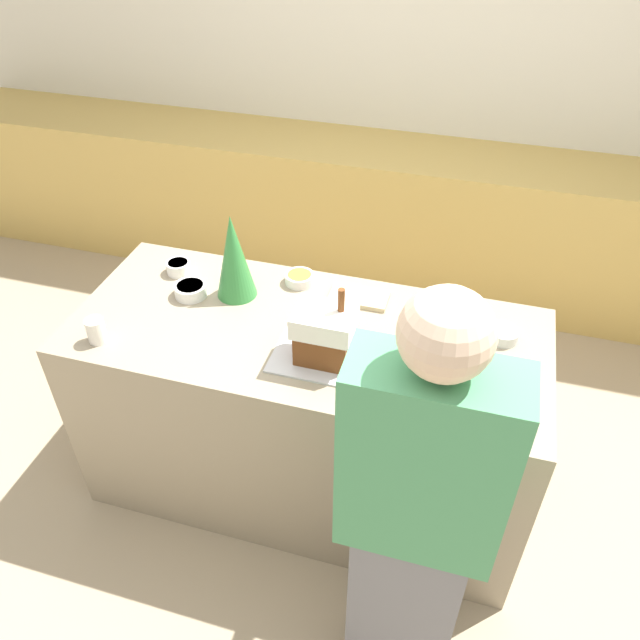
{
  "coord_description": "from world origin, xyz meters",
  "views": [
    {
      "loc": [
        0.57,
        -1.76,
        2.44
      ],
      "look_at": [
        0.06,
        0.0,
        0.98
      ],
      "focal_mm": 35.0,
      "sensor_mm": 36.0,
      "label": 1
    }
  ],
  "objects": [
    {
      "name": "person",
      "position": [
        0.54,
        -0.68,
        0.87
      ],
      "size": [
        0.44,
        0.55,
        1.68
      ],
      "color": "slate",
      "rests_on": "ground_plane"
    },
    {
      "name": "wall_back",
      "position": [
        0.0,
        2.1,
        1.3
      ],
      "size": [
        8.0,
        0.05,
        2.6
      ],
      "color": "white",
      "rests_on": "ground_plane"
    },
    {
      "name": "gingerbread_house",
      "position": [
        0.11,
        -0.14,
        1.03
      ],
      "size": [
        0.21,
        0.17,
        0.29
      ],
      "color": "brown",
      "rests_on": "baking_tray"
    },
    {
      "name": "ground_plane",
      "position": [
        0.0,
        0.0,
        0.0
      ],
      "size": [
        12.0,
        12.0,
        0.0
      ],
      "primitive_type": "plane",
      "color": "tan"
    },
    {
      "name": "candy_bowl_center_rear",
      "position": [
        -0.64,
        0.22,
        0.95
      ],
      "size": [
        0.1,
        0.1,
        0.05
      ],
      "color": "white",
      "rests_on": "kitchen_island"
    },
    {
      "name": "decorative_tree",
      "position": [
        -0.34,
        0.14,
        1.1
      ],
      "size": [
        0.16,
        0.16,
        0.36
      ],
      "color": "#33843D",
      "rests_on": "kitchen_island"
    },
    {
      "name": "candy_bowl_near_tray_right",
      "position": [
        0.73,
        0.15,
        0.94
      ],
      "size": [
        0.11,
        0.11,
        0.04
      ],
      "color": "silver",
      "rests_on": "kitchen_island"
    },
    {
      "name": "mug",
      "position": [
        -0.73,
        -0.28,
        0.97
      ],
      "size": [
        0.07,
        0.07,
        0.1
      ],
      "color": "white",
      "rests_on": "kitchen_island"
    },
    {
      "name": "cookbook",
      "position": [
        0.15,
        0.25,
        0.93
      ],
      "size": [
        0.24,
        0.13,
        0.02
      ],
      "color": "#CCB78C",
      "rests_on": "kitchen_island"
    },
    {
      "name": "candy_bowl_far_right",
      "position": [
        -0.12,
        0.29,
        0.94
      ],
      "size": [
        0.12,
        0.12,
        0.04
      ],
      "color": "white",
      "rests_on": "kitchen_island"
    },
    {
      "name": "baking_tray",
      "position": [
        0.11,
        -0.14,
        0.92
      ],
      "size": [
        0.38,
        0.26,
        0.01
      ],
      "color": "silver",
      "rests_on": "kitchen_island"
    },
    {
      "name": "kitchen_island",
      "position": [
        0.0,
        0.0,
        0.46
      ],
      "size": [
        1.85,
        0.79,
        0.92
      ],
      "color": "gray",
      "rests_on": "ground_plane"
    },
    {
      "name": "candy_bowl_beside_tree",
      "position": [
        0.49,
        0.1,
        0.94
      ],
      "size": [
        0.09,
        0.09,
        0.05
      ],
      "color": "white",
      "rests_on": "kitchen_island"
    },
    {
      "name": "back_cabinet_block",
      "position": [
        0.0,
        1.77,
        0.46
      ],
      "size": [
        6.0,
        0.6,
        0.91
      ],
      "color": "tan",
      "rests_on": "ground_plane"
    },
    {
      "name": "candy_bowl_behind_tray",
      "position": [
        -0.52,
        0.08,
        0.95
      ],
      "size": [
        0.13,
        0.13,
        0.05
      ],
      "color": "white",
      "rests_on": "kitchen_island"
    }
  ]
}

